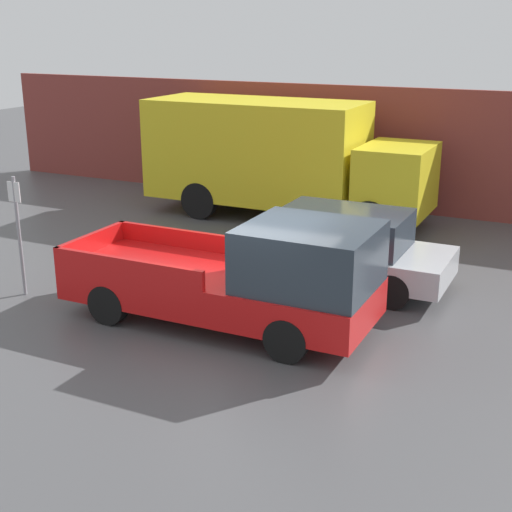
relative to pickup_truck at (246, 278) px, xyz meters
The scene contains 7 objects.
ground_plane 1.00m from the pickup_truck, 43.60° to the right, with size 60.00×60.00×0.00m, color #4C4C4F.
building_wall 9.58m from the pickup_truck, 88.77° to the left, with size 28.00×0.15×3.55m.
pickup_truck is the anchor object (origin of this frame).
car 3.00m from the pickup_truck, 76.15° to the left, with size 4.70×1.97×1.60m.
delivery_truck 7.91m from the pickup_truck, 110.30° to the left, with size 7.93×2.57×3.24m.
parking_sign 4.83m from the pickup_truck, behind, with size 0.30×0.07×2.43m.
newspaper_box 9.38m from the pickup_truck, 100.47° to the left, with size 0.45×0.40×1.10m.
Camera 1 is at (5.12, -10.42, 5.23)m, focal length 50.00 mm.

